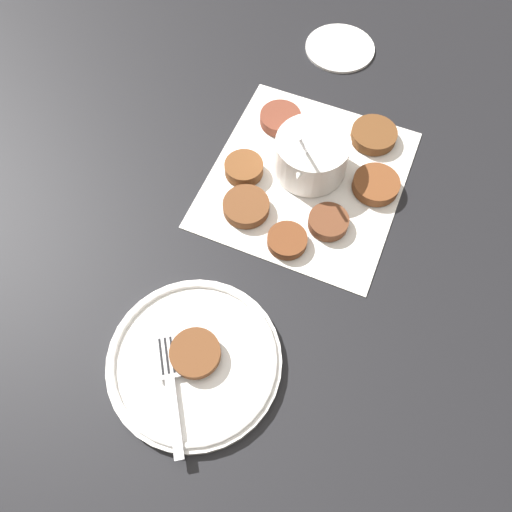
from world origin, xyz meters
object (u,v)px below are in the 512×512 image
at_px(sauce_bowl, 311,157).
at_px(extra_saucer, 340,47).
at_px(fork, 170,380).
at_px(fritter_on_plate, 195,353).
at_px(serving_plate, 194,361).

bearing_deg(sauce_bowl, extra_saucer, -170.97).
bearing_deg(fork, fritter_on_plate, 160.17).
distance_m(serving_plate, fork, 0.04).
bearing_deg(fork, sauce_bowl, 173.73).
bearing_deg(sauce_bowl, serving_plate, -4.51).
distance_m(fork, extra_saucer, 0.67).
xyz_separation_m(sauce_bowl, serving_plate, (0.35, -0.03, -0.02)).
relative_size(fritter_on_plate, fork, 0.47).
bearing_deg(fritter_on_plate, serving_plate, -2.88).
height_order(fritter_on_plate, extra_saucer, fritter_on_plate).
distance_m(sauce_bowl, extra_saucer, 0.29).
bearing_deg(fritter_on_plate, sauce_bowl, 175.46).
relative_size(sauce_bowl, extra_saucer, 1.00).
distance_m(sauce_bowl, serving_plate, 0.36).
xyz_separation_m(serving_plate, extra_saucer, (-0.64, -0.02, -0.00)).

